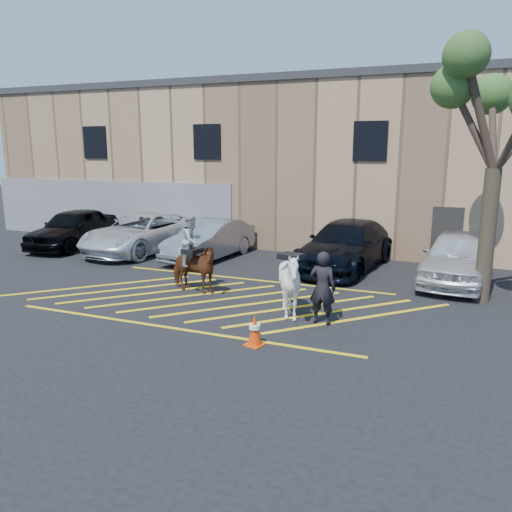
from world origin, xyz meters
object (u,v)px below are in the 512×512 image
at_px(car_black_suv, 73,228).
at_px(tree, 501,96).
at_px(car_white_pickup, 142,233).
at_px(mounted_bay, 193,261).
at_px(car_silver_sedan, 209,240).
at_px(saddled_white, 290,283).
at_px(traffic_cone, 255,330).
at_px(car_blue_suv, 346,245).
at_px(car_white_suv, 458,257).
at_px(handler, 322,288).

height_order(car_black_suv, tree, tree).
relative_size(car_white_pickup, mounted_bay, 2.43).
height_order(car_silver_sedan, saddled_white, saddled_white).
xyz_separation_m(car_silver_sedan, traffic_cone, (5.02, -7.63, -0.40)).
xyz_separation_m(car_black_suv, car_blue_suv, (12.09, 0.61, -0.00)).
height_order(car_white_pickup, car_white_suv, car_white_suv).
relative_size(car_white_pickup, saddled_white, 2.85).
xyz_separation_m(car_silver_sedan, saddled_white, (5.17, -5.53, 0.16)).
height_order(car_blue_suv, handler, handler).
height_order(car_black_suv, car_white_suv, same).
bearing_deg(car_silver_sedan, traffic_cone, -50.29).
height_order(car_white_suv, handler, handler).
xyz_separation_m(car_white_pickup, traffic_cone, (8.29, -7.81, -0.45)).
bearing_deg(mounted_bay, car_white_suv, 29.68).
xyz_separation_m(car_blue_suv, car_white_suv, (3.83, -0.72, 0.00)).
bearing_deg(car_white_suv, tree, -63.95).
height_order(handler, tree, tree).
bearing_deg(traffic_cone, car_blue_suv, 87.69).
distance_m(car_white_pickup, handler, 11.01).
bearing_deg(car_black_suv, saddled_white, -31.02).
distance_m(car_blue_suv, tree, 7.12).
height_order(car_white_pickup, tree, tree).
height_order(car_white_pickup, car_silver_sedan, car_white_pickup).
distance_m(car_white_pickup, car_blue_suv, 8.63).
distance_m(car_blue_suv, mounted_bay, 6.17).
bearing_deg(car_white_pickup, car_silver_sedan, 2.92).
bearing_deg(traffic_cone, car_white_pickup, 136.72).
height_order(car_white_pickup, traffic_cone, car_white_pickup).
xyz_separation_m(car_white_pickup, tree, (13.13, -2.28, 4.88)).
xyz_separation_m(mounted_bay, tree, (8.16, 2.34, 4.72)).
relative_size(car_blue_suv, mounted_bay, 2.43).
xyz_separation_m(traffic_cone, tree, (4.84, 5.53, 5.33)).
distance_m(car_white_suv, mounted_bay, 8.61).
bearing_deg(car_blue_suv, saddled_white, -83.83).
height_order(car_blue_suv, traffic_cone, car_blue_suv).
height_order(traffic_cone, tree, tree).
relative_size(car_white_pickup, traffic_cone, 8.03).
height_order(car_white_pickup, car_blue_suv, car_blue_suv).
bearing_deg(traffic_cone, car_black_suv, 147.26).
bearing_deg(mounted_bay, car_black_suv, 152.65).
xyz_separation_m(car_black_suv, saddled_white, (11.91, -5.46, 0.07)).
relative_size(car_white_suv, tree, 0.69).
distance_m(handler, saddled_white, 0.90).
bearing_deg(car_silver_sedan, car_blue_suv, 12.13).
bearing_deg(tree, car_black_suv, 173.04).
relative_size(car_black_suv, mounted_bay, 2.08).
height_order(car_blue_suv, car_white_suv, car_white_suv).
relative_size(handler, tree, 0.26).
bearing_deg(car_silver_sedan, car_white_pickup, -176.75).
height_order(car_white_suv, mounted_bay, mounted_bay).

